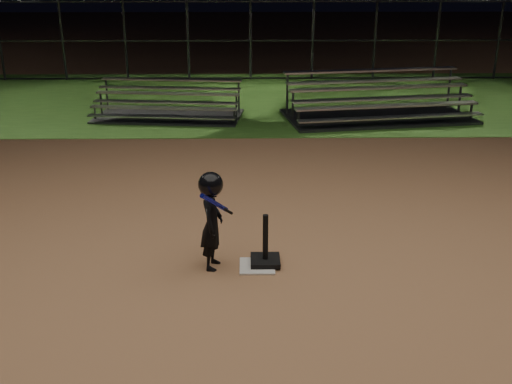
# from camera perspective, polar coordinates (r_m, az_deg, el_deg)

# --- Properties ---
(ground) EXTENTS (80.00, 80.00, 0.00)m
(ground) POSITION_cam_1_polar(r_m,az_deg,el_deg) (7.92, 0.11, -7.00)
(ground) COLOR #9D6C47
(ground) RESTS_ON ground
(grass_strip) EXTENTS (60.00, 8.00, 0.01)m
(grass_strip) POSITION_cam_1_polar(r_m,az_deg,el_deg) (17.39, -0.44, 8.66)
(grass_strip) COLOR #2F5B1D
(grass_strip) RESTS_ON ground
(home_plate) EXTENTS (0.45, 0.45, 0.02)m
(home_plate) POSITION_cam_1_polar(r_m,az_deg,el_deg) (7.91, 0.11, -6.92)
(home_plate) COLOR beige
(home_plate) RESTS_ON ground
(batting_tee) EXTENTS (0.38, 0.38, 0.67)m
(batting_tee) POSITION_cam_1_polar(r_m,az_deg,el_deg) (7.92, 0.88, -5.85)
(batting_tee) COLOR black
(batting_tee) RESTS_ON home_plate
(child_batter) EXTENTS (0.44, 0.64, 1.29)m
(child_batter) POSITION_cam_1_polar(r_m,az_deg,el_deg) (7.65, -4.16, -2.44)
(child_batter) COLOR black
(child_batter) RESTS_ON ground
(bleacher_left) EXTENTS (3.73, 2.11, 0.87)m
(bleacher_left) POSITION_cam_1_polar(r_m,az_deg,el_deg) (15.44, -8.20, 7.53)
(bleacher_left) COLOR #B9B9BE
(bleacher_left) RESTS_ON ground
(bleacher_right) EXTENTS (4.78, 2.87, 1.10)m
(bleacher_right) POSITION_cam_1_polar(r_m,az_deg,el_deg) (15.49, 11.33, 7.56)
(bleacher_right) COLOR silver
(bleacher_right) RESTS_ON ground
(backstop_fence) EXTENTS (20.08, 0.08, 2.50)m
(backstop_fence) POSITION_cam_1_polar(r_m,az_deg,el_deg) (20.14, -0.52, 13.95)
(backstop_fence) COLOR #38383D
(backstop_fence) RESTS_ON ground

